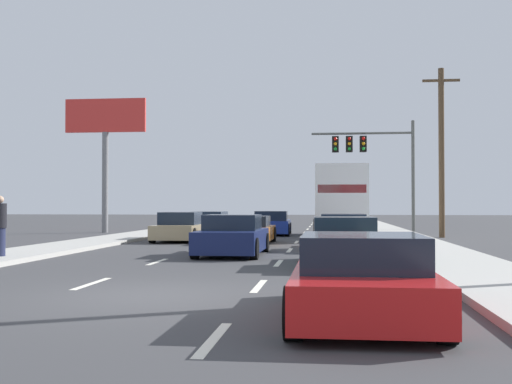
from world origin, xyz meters
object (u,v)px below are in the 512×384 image
car_navy (233,237)px  roadside_billboard (105,135)px  car_orange (248,231)px  car_red (362,279)px  utility_pole_mid (441,150)px  box_truck (339,197)px  car_silver (210,224)px  car_white (343,233)px  pedestrian_near_corner (0,226)px  car_tan (180,228)px  traffic_signal_mast (366,151)px  car_green (343,243)px  car_blue (272,224)px

car_navy → roadside_billboard: (-9.82, 15.71, 5.09)m
car_orange → roadside_billboard: roadside_billboard is taller
car_red → roadside_billboard: bearing=116.5°
car_red → utility_pole_mid: utility_pole_mid is taller
box_truck → car_silver: bearing=161.4°
car_navy → car_white: (3.54, 3.13, 0.00)m
car_silver → car_red: size_ratio=1.06×
box_truck → utility_pole_mid: bearing=5.3°
box_truck → car_white: (-0.03, -8.52, -1.38)m
car_navy → pedestrian_near_corner: pedestrian_near_corner is taller
car_tan → traffic_signal_mast: traffic_signal_mast is taller
car_white → pedestrian_near_corner: size_ratio=2.57×
car_tan → traffic_signal_mast: (8.76, 11.26, 4.28)m
car_navy → car_orange: bearing=92.3°
box_truck → car_green: 14.83m
car_blue → traffic_signal_mast: size_ratio=0.64×
car_white → traffic_signal_mast: (1.75, 15.71, 4.28)m
box_truck → roadside_billboard: roadside_billboard is taller
car_silver → traffic_signal_mast: size_ratio=0.70×
car_tan → utility_pole_mid: 13.38m
car_silver → car_red: 25.86m
box_truck → car_white: size_ratio=1.88×
car_silver → roadside_billboard: size_ratio=0.60×
car_green → traffic_signal_mast: size_ratio=0.65×
car_blue → box_truck: (3.54, -2.24, 1.38)m
car_orange → car_navy: bearing=-87.7°
utility_pole_mid → roadside_billboard: utility_pole_mid is taller
car_navy → car_white: bearing=41.5°
car_blue → box_truck: 4.41m
car_red → roadside_billboard: roadside_billboard is taller
car_tan → car_silver: bearing=88.8°
traffic_signal_mast → car_navy: bearing=-105.7°
car_green → pedestrian_near_corner: size_ratio=2.52×
utility_pole_mid → car_navy: bearing=-125.2°
car_tan → roadside_billboard: bearing=128.0°
car_white → car_red: bearing=-90.2°
car_orange → car_green: (3.65, -9.17, 0.05)m
car_tan → box_truck: (7.04, 4.07, 1.38)m
car_navy → roadside_billboard: bearing=122.0°
car_green → car_tan: bearing=122.7°
car_red → traffic_signal_mast: traffic_signal_mast is taller
car_red → traffic_signal_mast: 30.18m
car_tan → car_red: 19.81m
car_orange → car_navy: size_ratio=1.06×
car_tan → utility_pole_mid: (12.03, 4.53, 3.72)m
car_blue → car_green: car_green is taller
car_silver → car_red: car_silver is taller
car_orange → utility_pole_mid: 11.34m
car_tan → car_green: 12.72m
car_silver → car_tan: size_ratio=1.09×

